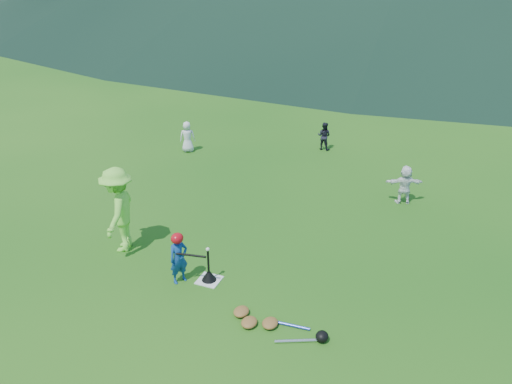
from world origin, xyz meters
The scene contains 12 objects.
ground centered at (0.00, 0.00, 0.00)m, with size 120.00×120.00×0.00m, color #145012.
home_plate centered at (0.00, 0.00, 0.01)m, with size 0.45×0.45×0.02m, color silver.
baseball centered at (0.00, 0.00, 0.74)m, with size 0.08×0.08×0.08m, color white.
batter_child centered at (-0.53, -0.24, 0.54)m, with size 0.39×0.26×1.07m, color navy.
adult_coach centered at (-2.35, 0.39, 0.97)m, with size 1.25×0.72×1.93m, color #86ED45.
fielder_a centered at (-4.10, 6.43, 0.52)m, with size 0.51×0.33×1.04m, color silver.
fielder_b centered at (0.08, 8.37, 0.48)m, with size 0.47×0.36×0.96m, color black.
fielder_d centered at (3.14, 5.16, 0.53)m, with size 0.97×0.31×1.05m, color white.
batting_tee centered at (0.00, 0.00, 0.13)m, with size 0.30×0.30×0.68m.
batter_gear centered at (-0.51, -0.24, 0.97)m, with size 0.73×0.26×0.44m.
equipment_pile centered at (1.63, -0.84, 0.07)m, with size 1.80×0.67×0.19m.
outfield_fence centered at (0.00, 28.00, 0.70)m, with size 70.07×0.08×1.33m.
Camera 1 is at (4.06, -7.40, 5.88)m, focal length 35.00 mm.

